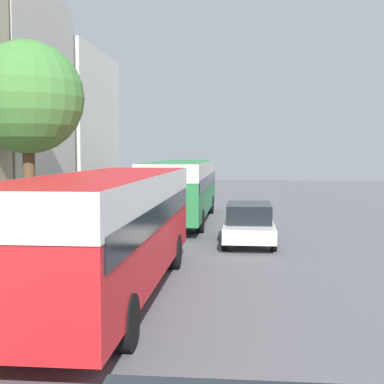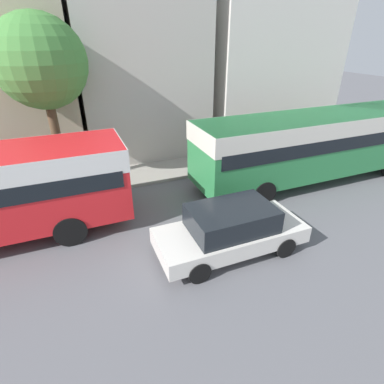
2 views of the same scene
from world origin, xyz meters
name	(u,v)px [view 1 (image 1 of 2)]	position (x,y,z in m)	size (l,w,h in m)	color
building_end_row	(56,135)	(-8.72, 23.76, 4.28)	(5.03, 7.61, 8.56)	silver
bus_lead	(109,218)	(-1.97, 8.52, 1.89)	(2.56, 10.55, 2.90)	red
bus_following	(183,182)	(-1.83, 22.27, 1.92)	(2.62, 11.43, 2.94)	#2D8447
car_crossing	(249,223)	(1.34, 16.20, 0.78)	(1.90, 4.46, 1.51)	silver
pedestrian_near_curb	(113,201)	(-5.02, 21.04, 1.09)	(0.44, 0.44, 1.85)	#232838
street_tree	(27,99)	(-5.21, 11.75, 4.97)	(3.31, 3.31, 6.52)	brown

